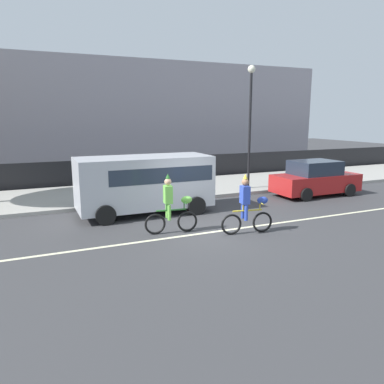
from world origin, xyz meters
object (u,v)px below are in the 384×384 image
object	(u,v)px
parade_cyclist_lime	(172,207)
street_lamp_post	(250,109)
parked_van_silver	(146,180)
parked_car_red	(315,179)
parade_cyclist_cobalt	(248,208)

from	to	relation	value
parade_cyclist_lime	street_lamp_post	world-z (taller)	street_lamp_post
parked_van_silver	parked_car_red	distance (m)	8.22
parade_cyclist_lime	street_lamp_post	xyz separation A→B (m)	(5.93, 4.90, 3.15)
parked_van_silver	street_lamp_post	xyz separation A→B (m)	(5.90, 2.16, 2.71)
parade_cyclist_cobalt	parked_car_red	distance (m)	7.13
parade_cyclist_cobalt	parked_van_silver	size ratio (longest dim) A/B	0.38
parade_cyclist_lime	parade_cyclist_cobalt	size ratio (longest dim) A/B	1.00
parked_van_silver	street_lamp_post	distance (m)	6.84
parade_cyclist_cobalt	parked_car_red	size ratio (longest dim) A/B	0.47
parade_cyclist_cobalt	street_lamp_post	world-z (taller)	street_lamp_post
street_lamp_post	parked_van_silver	bearing A→B (deg)	-159.94
street_lamp_post	parked_car_red	bearing A→B (deg)	-43.28
parked_car_red	street_lamp_post	distance (m)	4.50
parade_cyclist_lime	street_lamp_post	bearing A→B (deg)	39.57
parked_van_silver	parade_cyclist_cobalt	bearing A→B (deg)	-60.34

